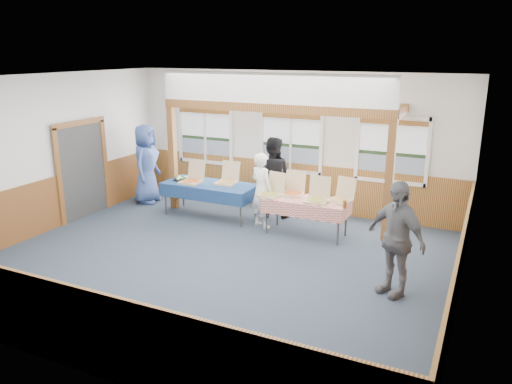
# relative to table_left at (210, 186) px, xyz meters

# --- Properties ---
(floor) EXTENTS (8.00, 8.00, 0.00)m
(floor) POSITION_rel_table_left_xyz_m (1.41, -2.11, -0.71)
(floor) COLOR #27313F
(floor) RESTS_ON ground
(ceiling) EXTENTS (8.00, 8.00, 0.00)m
(ceiling) POSITION_rel_table_left_xyz_m (1.41, -2.11, 2.49)
(ceiling) COLOR white
(ceiling) RESTS_ON wall_back
(wall_back) EXTENTS (8.00, 0.00, 8.00)m
(wall_back) POSITION_rel_table_left_xyz_m (1.41, 1.39, 0.89)
(wall_back) COLOR silver
(wall_back) RESTS_ON floor
(wall_front) EXTENTS (8.00, 0.00, 8.00)m
(wall_front) POSITION_rel_table_left_xyz_m (1.41, -5.61, 0.89)
(wall_front) COLOR silver
(wall_front) RESTS_ON floor
(wall_left) EXTENTS (0.00, 8.00, 8.00)m
(wall_left) POSITION_rel_table_left_xyz_m (-2.59, -2.11, 0.89)
(wall_left) COLOR silver
(wall_left) RESTS_ON floor
(wall_right) EXTENTS (0.00, 8.00, 8.00)m
(wall_right) POSITION_rel_table_left_xyz_m (5.41, -2.11, 0.89)
(wall_right) COLOR silver
(wall_right) RESTS_ON floor
(wainscot_back) EXTENTS (7.98, 0.05, 1.10)m
(wainscot_back) POSITION_rel_table_left_xyz_m (1.41, 1.36, -0.16)
(wainscot_back) COLOR brown
(wainscot_back) RESTS_ON floor
(wainscot_front) EXTENTS (7.98, 0.05, 1.10)m
(wainscot_front) POSITION_rel_table_left_xyz_m (1.41, -5.59, -0.16)
(wainscot_front) COLOR brown
(wainscot_front) RESTS_ON floor
(wainscot_left) EXTENTS (0.05, 6.98, 1.10)m
(wainscot_left) POSITION_rel_table_left_xyz_m (-2.57, -2.11, -0.16)
(wainscot_left) COLOR brown
(wainscot_left) RESTS_ON floor
(wainscot_right) EXTENTS (0.05, 6.98, 1.10)m
(wainscot_right) POSITION_rel_table_left_xyz_m (5.38, -2.11, -0.16)
(wainscot_right) COLOR brown
(wainscot_right) RESTS_ON floor
(cased_opening) EXTENTS (0.06, 1.30, 2.10)m
(cased_opening) POSITION_rel_table_left_xyz_m (-2.55, -1.21, 0.34)
(cased_opening) COLOR #353535
(cased_opening) RESTS_ON wall_left
(window_left) EXTENTS (1.56, 0.10, 1.46)m
(window_left) POSITION_rel_table_left_xyz_m (-0.89, 1.34, 0.97)
(window_left) COLOR white
(window_left) RESTS_ON wall_back
(window_mid) EXTENTS (1.56, 0.10, 1.46)m
(window_mid) POSITION_rel_table_left_xyz_m (1.41, 1.34, 0.97)
(window_mid) COLOR white
(window_mid) RESTS_ON wall_back
(window_right) EXTENTS (1.56, 0.10, 1.46)m
(window_right) POSITION_rel_table_left_xyz_m (3.71, 1.34, 0.97)
(window_right) COLOR white
(window_right) RESTS_ON wall_back
(post_left) EXTENTS (0.15, 0.15, 2.40)m
(post_left) POSITION_rel_table_left_xyz_m (-1.09, 0.19, 0.49)
(post_left) COLOR #533812
(post_left) RESTS_ON floor
(post_right) EXTENTS (0.15, 0.15, 2.40)m
(post_right) POSITION_rel_table_left_xyz_m (3.91, 0.19, 0.49)
(post_right) COLOR #533812
(post_right) RESTS_ON floor
(cross_beam) EXTENTS (5.15, 0.18, 0.18)m
(cross_beam) POSITION_rel_table_left_xyz_m (1.41, 0.19, 1.78)
(cross_beam) COLOR #533812
(cross_beam) RESTS_ON post_left
(table_left) EXTENTS (2.28, 1.54, 0.76)m
(table_left) POSITION_rel_table_left_xyz_m (0.00, 0.00, 0.00)
(table_left) COLOR #353535
(table_left) RESTS_ON floor
(table_right) EXTENTS (1.81, 1.11, 0.76)m
(table_right) POSITION_rel_table_left_xyz_m (2.38, -0.21, -0.01)
(table_right) COLOR #353535
(table_right) RESTS_ON floor
(pizza_box_a) EXTENTS (0.43, 0.52, 0.47)m
(pizza_box_a) POSITION_rel_table_left_xyz_m (-0.40, -0.11, 0.12)
(pizza_box_a) COLOR #CEB089
(pizza_box_a) RESTS_ON table_left
(pizza_box_b) EXTENTS (0.45, 0.54, 0.47)m
(pizza_box_b) POSITION_rel_table_left_xyz_m (0.35, 0.16, 0.12)
(pizza_box_b) COLOR #CEB089
(pizza_box_b) RESTS_ON table_left
(pizza_box_c) EXTENTS (0.52, 0.59, 0.46)m
(pizza_box_c) POSITION_rel_table_left_xyz_m (1.64, -0.31, 0.12)
(pizza_box_c) COLOR #CEB089
(pizza_box_c) RESTS_ON table_right
(pizza_box_d) EXTENTS (0.49, 0.57, 0.45)m
(pizza_box_d) POSITION_rel_table_left_xyz_m (2.02, -0.02, 0.12)
(pizza_box_d) COLOR #CEB089
(pizza_box_d) RESTS_ON table_right
(pizza_box_e) EXTENTS (0.47, 0.56, 0.47)m
(pizza_box_e) POSITION_rel_table_left_xyz_m (2.63, -0.29, 0.12)
(pizza_box_e) COLOR #CEB089
(pizza_box_e) RESTS_ON table_right
(pizza_box_f) EXTENTS (0.52, 0.58, 0.45)m
(pizza_box_f) POSITION_rel_table_left_xyz_m (3.04, -0.07, 0.12)
(pizza_box_f) COLOR #CEB089
(pizza_box_f) RESTS_ON table_right
(veggie_tray) EXTENTS (0.37, 0.37, 0.09)m
(veggie_tray) POSITION_rel_table_left_xyz_m (-0.75, 0.00, 0.08)
(veggie_tray) COLOR black
(veggie_tray) RESTS_ON table_left
(drink_glass) EXTENTS (0.07, 0.07, 0.15)m
(drink_glass) POSITION_rel_table_left_xyz_m (3.23, -0.46, 0.13)
(drink_glass) COLOR brown
(drink_glass) RESTS_ON table_right
(woman_white) EXTENTS (0.69, 0.59, 1.61)m
(woman_white) POSITION_rel_table_left_xyz_m (1.36, -0.16, 0.10)
(woman_white) COLOR white
(woman_white) RESTS_ON floor
(woman_black) EXTENTS (0.98, 0.82, 1.81)m
(woman_black) POSITION_rel_table_left_xyz_m (1.25, 0.63, 0.20)
(woman_black) COLOR black
(woman_black) RESTS_ON floor
(man_blue) EXTENTS (0.81, 1.06, 1.94)m
(man_blue) POSITION_rel_table_left_xyz_m (-1.95, 0.27, 0.26)
(man_blue) COLOR #3E589C
(man_blue) RESTS_ON floor
(person_grey) EXTENTS (1.13, 0.93, 1.81)m
(person_grey) POSITION_rel_table_left_xyz_m (4.46, -2.03, 0.20)
(person_grey) COLOR slate
(person_grey) RESTS_ON floor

